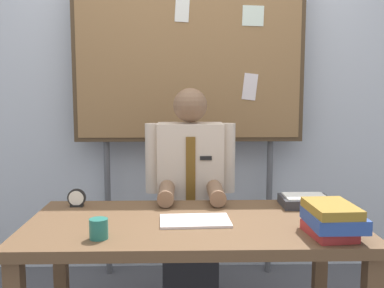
% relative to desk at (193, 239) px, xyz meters
% --- Properties ---
extents(back_wall, '(6.40, 0.08, 2.70)m').
position_rel_desk_xyz_m(back_wall, '(0.00, 1.30, 0.70)').
color(back_wall, silver).
rests_on(back_wall, ground_plane).
extents(desk, '(1.59, 0.80, 0.74)m').
position_rel_desk_xyz_m(desk, '(0.00, 0.00, 0.00)').
color(desk, brown).
rests_on(desk, ground_plane).
extents(person, '(0.55, 0.56, 1.38)m').
position_rel_desk_xyz_m(person, '(0.00, 0.62, -0.01)').
color(person, '#2D2D33').
rests_on(person, ground_plane).
extents(bulletin_board, '(1.63, 0.09, 2.25)m').
position_rel_desk_xyz_m(bulletin_board, '(0.00, 1.09, 0.95)').
color(bulletin_board, '#4C3823').
rests_on(bulletin_board, ground_plane).
extents(book_stack, '(0.22, 0.29, 0.14)m').
position_rel_desk_xyz_m(book_stack, '(0.59, -0.24, 0.17)').
color(book_stack, '#B22D2D').
rests_on(book_stack, desk).
extents(open_notebook, '(0.34, 0.23, 0.01)m').
position_rel_desk_xyz_m(open_notebook, '(0.01, -0.02, 0.10)').
color(open_notebook, silver).
rests_on(open_notebook, desk).
extents(desk_clock, '(0.10, 0.04, 0.10)m').
position_rel_desk_xyz_m(desk_clock, '(-0.62, 0.28, 0.13)').
color(desk_clock, black).
rests_on(desk_clock, desk).
extents(coffee_mug, '(0.08, 0.08, 0.09)m').
position_rel_desk_xyz_m(coffee_mug, '(-0.41, -0.25, 0.13)').
color(coffee_mug, '#267266').
rests_on(coffee_mug, desk).
extents(paper_tray, '(0.26, 0.20, 0.06)m').
position_rel_desk_xyz_m(paper_tray, '(0.62, 0.26, 0.12)').
color(paper_tray, '#333338').
rests_on(paper_tray, desk).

